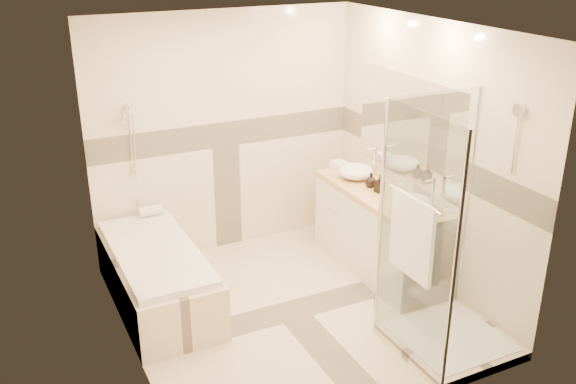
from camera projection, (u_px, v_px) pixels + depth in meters
name	position (u px, v px, depth m)	size (l,w,h in m)	color
room	(296.00, 179.00, 5.35)	(2.82, 3.02, 2.52)	beige
bathtub	(157.00, 274.00, 5.79)	(0.75, 1.70, 0.56)	beige
vanity	(379.00, 231.00, 6.34)	(0.58, 1.62, 0.85)	silver
shower_enclosure	(437.00, 291.00, 5.13)	(0.96, 0.93, 2.04)	beige
vessel_sink_near	(356.00, 171.00, 6.50)	(0.36, 0.36, 0.15)	white
vessel_sink_far	(412.00, 204.00, 5.71)	(0.38, 0.38, 0.15)	white
faucet_near	(374.00, 159.00, 6.55)	(0.12, 0.03, 0.30)	silver
faucet_far	(432.00, 190.00, 5.77)	(0.12, 0.03, 0.28)	silver
amenity_bottle_a	(380.00, 184.00, 6.14)	(0.08, 0.08, 0.17)	black
amenity_bottle_b	(371.00, 180.00, 6.27)	(0.11, 0.11, 0.14)	black
folded_towels	(341.00, 166.00, 6.75)	(0.14, 0.23, 0.07)	white
rolled_towel	(151.00, 211.00, 6.35)	(0.10, 0.10, 0.23)	white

